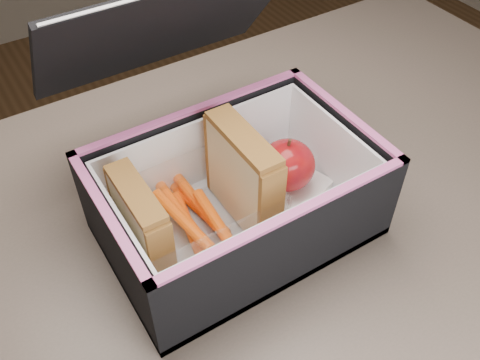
{
  "coord_description": "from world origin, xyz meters",
  "views": [
    {
      "loc": [
        -0.19,
        -0.27,
        1.22
      ],
      "look_at": [
        0.02,
        0.07,
        0.81
      ],
      "focal_mm": 40.0,
      "sensor_mm": 36.0,
      "label": 1
    }
  ],
  "objects": [
    {
      "name": "red_apple",
      "position": [
        0.09,
        0.07,
        0.8
      ],
      "size": [
        0.07,
        0.07,
        0.07
      ],
      "rotation": [
        0.0,
        0.0,
        -0.1
      ],
      "color": "maroon",
      "rests_on": "paper_napkin"
    },
    {
      "name": "sandwich_right",
      "position": [
        0.02,
        0.06,
        0.82
      ],
      "size": [
        0.03,
        0.1,
        0.11
      ],
      "color": "tan",
      "rests_on": "plastic_tub"
    },
    {
      "name": "paper_napkin",
      "position": [
        0.09,
        0.07,
        0.77
      ],
      "size": [
        0.1,
        0.1,
        0.01
      ],
      "primitive_type": "cube",
      "rotation": [
        0.0,
        0.0,
        0.36
      ],
      "color": "white",
      "rests_on": "lunch_bag"
    },
    {
      "name": "sandwich_left",
      "position": [
        -0.09,
        0.06,
        0.82
      ],
      "size": [
        0.03,
        0.09,
        0.1
      ],
      "color": "tan",
      "rests_on": "plastic_tub"
    },
    {
      "name": "plastic_tub",
      "position": [
        -0.04,
        0.06,
        0.8
      ],
      "size": [
        0.16,
        0.11,
        0.07
      ],
      "primitive_type": null,
      "color": "white",
      "rests_on": "lunch_bag"
    },
    {
      "name": "kitchen_table",
      "position": [
        0.0,
        0.0,
        0.66
      ],
      "size": [
        1.2,
        0.8,
        0.75
      ],
      "color": "brown",
      "rests_on": "ground"
    },
    {
      "name": "carrot_sticks",
      "position": [
        -0.03,
        0.08,
        0.78
      ],
      "size": [
        0.06,
        0.15,
        0.03
      ],
      "color": "orange",
      "rests_on": "plastic_tub"
    },
    {
      "name": "lunch_bag",
      "position": [
        0.01,
        0.06,
        0.81
      ],
      "size": [
        0.28,
        0.3,
        0.25
      ],
      "color": "black",
      "rests_on": "kitchen_table"
    }
  ]
}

